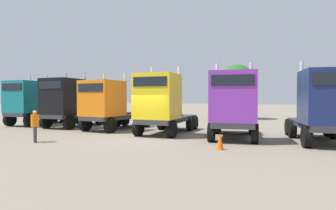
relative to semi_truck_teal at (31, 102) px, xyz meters
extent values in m
plane|color=gray|center=(12.97, -1.71, -1.96)|extent=(200.00, 200.00, 0.00)
cube|color=#333338|center=(-0.19, 1.23, -0.98)|extent=(3.11, 6.56, 0.30)
cube|color=#14727A|center=(0.10, -0.64, 0.47)|extent=(2.75, 2.85, 2.61)
cube|color=black|center=(0.29, -1.90, 1.25)|extent=(2.08, 0.35, 0.55)
cylinder|color=silver|center=(0.83, 0.90, 0.77)|extent=(0.20, 0.20, 3.21)
cylinder|color=silver|center=(-1.05, 0.61, 0.77)|extent=(0.20, 0.20, 3.21)
cylinder|color=#333338|center=(-0.39, 2.61, -0.77)|extent=(1.25, 1.25, 0.12)
cylinder|color=black|center=(1.27, -1.03, -1.42)|extent=(0.51, 1.12, 1.08)
cylinder|color=black|center=(-0.91, -1.35, -1.42)|extent=(0.51, 1.12, 1.08)
cylinder|color=black|center=(0.67, 2.93, -1.42)|extent=(0.51, 1.12, 1.08)
cylinder|color=black|center=(-1.50, 2.61, -1.42)|extent=(0.51, 1.12, 1.08)
cylinder|color=black|center=(0.51, 4.02, -1.42)|extent=(0.51, 1.12, 1.08)
cylinder|color=black|center=(-1.67, 3.69, -1.42)|extent=(0.51, 1.12, 1.08)
cube|color=#333338|center=(4.08, 1.41, -1.02)|extent=(3.03, 6.40, 0.30)
cube|color=black|center=(4.33, -0.36, 0.49)|extent=(2.73, 2.90, 2.72)
cube|color=black|center=(4.51, -1.66, 1.33)|extent=(2.09, 0.33, 0.55)
cylinder|color=silver|center=(5.07, 1.20, 0.79)|extent=(0.20, 0.20, 3.32)
cylinder|color=silver|center=(3.19, 0.94, 0.79)|extent=(0.20, 0.20, 3.32)
cylinder|color=#333338|center=(3.89, 2.75, -0.81)|extent=(1.24, 1.24, 0.12)
cylinder|color=black|center=(5.50, -0.80, -1.44)|extent=(0.49, 1.09, 1.05)
cylinder|color=black|center=(3.32, -1.10, -1.44)|extent=(0.49, 1.09, 1.05)
cylinder|color=black|center=(4.97, 3.02, -1.44)|extent=(0.49, 1.09, 1.05)
cylinder|color=black|center=(2.79, 2.72, -1.44)|extent=(0.49, 1.09, 1.05)
cylinder|color=black|center=(4.81, 4.11, -1.44)|extent=(0.49, 1.09, 1.05)
cylinder|color=black|center=(2.64, 3.81, -1.44)|extent=(0.49, 1.09, 1.05)
cube|color=#333338|center=(8.30, 1.34, -1.03)|extent=(2.42, 5.94, 0.30)
cube|color=orange|center=(8.36, -0.38, 0.35)|extent=(2.49, 2.52, 2.46)
cube|color=black|center=(8.41, -1.61, 1.06)|extent=(2.10, 0.12, 0.55)
cylinder|color=silver|center=(9.26, 1.02, 0.65)|extent=(0.19, 0.19, 3.06)
cylinder|color=silver|center=(7.36, 0.95, 0.65)|extent=(0.19, 0.19, 3.06)
cylinder|color=#333338|center=(8.25, 2.62, -0.82)|extent=(1.14, 1.14, 0.12)
cylinder|color=black|center=(9.48, -0.85, -1.45)|extent=(0.39, 1.05, 1.03)
cylinder|color=black|center=(7.28, -0.94, -1.45)|extent=(0.39, 1.05, 1.03)
cylinder|color=black|center=(9.35, 2.71, -1.45)|extent=(0.39, 1.05, 1.03)
cylinder|color=black|center=(7.15, 2.63, -1.45)|extent=(0.39, 1.05, 1.03)
cylinder|color=black|center=(9.31, 3.81, -1.45)|extent=(0.39, 1.05, 1.03)
cylinder|color=black|center=(7.11, 3.72, -1.45)|extent=(0.39, 1.05, 1.03)
cube|color=#333338|center=(12.76, 1.24, -1.05)|extent=(3.05, 6.32, 0.30)
cube|color=yellow|center=(13.04, -0.64, 0.47)|extent=(2.70, 2.58, 2.73)
cube|color=black|center=(13.20, -1.78, 1.31)|extent=(2.08, 0.34, 0.55)
cylinder|color=silver|center=(13.79, 0.76, 0.77)|extent=(0.20, 0.20, 3.33)
cylinder|color=silver|center=(11.91, 0.49, 0.77)|extent=(0.20, 0.20, 3.33)
cylinder|color=#333338|center=(12.57, 2.56, -0.84)|extent=(1.25, 1.25, 0.12)
cylinder|color=black|center=(14.19, -0.91, -1.46)|extent=(0.49, 1.05, 1.01)
cylinder|color=black|center=(12.01, -1.23, -1.46)|extent=(0.49, 1.05, 1.01)
cylinder|color=black|center=(13.65, 2.82, -1.46)|extent=(0.49, 1.05, 1.01)
cylinder|color=black|center=(11.47, 2.50, -1.46)|extent=(0.49, 1.05, 1.01)
cylinder|color=black|center=(13.49, 3.90, -1.46)|extent=(0.49, 1.05, 1.01)
cylinder|color=black|center=(11.31, 3.59, -1.46)|extent=(0.49, 1.05, 1.01)
cube|color=#333338|center=(17.23, 1.24, -1.04)|extent=(3.62, 6.25, 0.30)
cube|color=purple|center=(17.69, -0.53, 0.44)|extent=(2.88, 2.75, 2.67)
cube|color=black|center=(17.98, -1.62, 1.25)|extent=(2.04, 0.57, 0.55)
cylinder|color=silver|center=(18.29, 0.92, 0.74)|extent=(0.22, 0.22, 3.27)
cylinder|color=silver|center=(16.45, 0.44, 0.74)|extent=(0.22, 0.22, 3.27)
cylinder|color=#333338|center=(16.90, 2.49, -0.83)|extent=(1.34, 1.34, 0.12)
cylinder|color=black|center=(18.86, -0.65, -1.45)|extent=(0.60, 1.08, 1.02)
cylinder|color=black|center=(16.73, -1.20, -1.45)|extent=(0.60, 1.08, 1.02)
cylinder|color=black|center=(17.95, 2.82, -1.45)|extent=(0.60, 1.08, 1.02)
cylinder|color=black|center=(15.82, 2.26, -1.45)|extent=(0.60, 1.08, 1.02)
cylinder|color=black|center=(17.67, 3.88, -1.45)|extent=(0.60, 1.08, 1.02)
cylinder|color=black|center=(15.54, 3.33, -1.45)|extent=(0.60, 1.08, 1.02)
cube|color=#333338|center=(21.72, 1.68, -1.04)|extent=(3.67, 6.13, 0.30)
cube|color=navy|center=(22.16, 0.09, 0.41)|extent=(2.97, 3.01, 2.61)
cylinder|color=silver|center=(20.88, 1.15, 0.71)|extent=(0.22, 0.22, 3.21)
cylinder|color=#333338|center=(21.37, 2.90, -0.83)|extent=(1.36, 1.36, 0.12)
cylinder|color=black|center=(21.25, -0.71, -1.45)|extent=(0.61, 1.08, 1.03)
cylinder|color=black|center=(22.43, 3.21, -1.45)|extent=(0.61, 1.08, 1.03)
cylinder|color=black|center=(20.31, 2.61, -1.45)|extent=(0.61, 1.08, 1.03)
cylinder|color=black|center=(22.13, 4.26, -1.45)|extent=(0.61, 1.08, 1.03)
cylinder|color=black|center=(20.02, 3.67, -1.45)|extent=(0.61, 1.08, 1.03)
cylinder|color=#3A3A3A|center=(8.82, -5.96, -1.56)|extent=(0.22, 0.22, 0.82)
cylinder|color=#3A3A3A|center=(8.58, -5.81, -1.56)|extent=(0.22, 0.22, 0.82)
cylinder|color=orange|center=(8.70, -5.89, -0.82)|extent=(0.55, 0.55, 0.65)
sphere|color=tan|center=(8.70, -5.89, -0.39)|extent=(0.22, 0.22, 0.22)
cone|color=#F2590C|center=(17.88, -3.21, -1.61)|extent=(0.36, 0.36, 0.72)
cylinder|color=#4C3823|center=(1.43, 18.43, -0.82)|extent=(0.36, 0.36, 2.29)
sphere|color=#286023|center=(1.43, 18.43, 1.59)|extent=(3.17, 3.17, 3.17)
cylinder|color=#4C3823|center=(13.37, 15.93, -0.73)|extent=(0.36, 0.36, 2.48)
sphere|color=#286023|center=(13.37, 15.93, 2.12)|extent=(4.02, 4.02, 4.02)
camera|label=1|loc=(21.99, -15.35, 0.35)|focal=30.14mm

